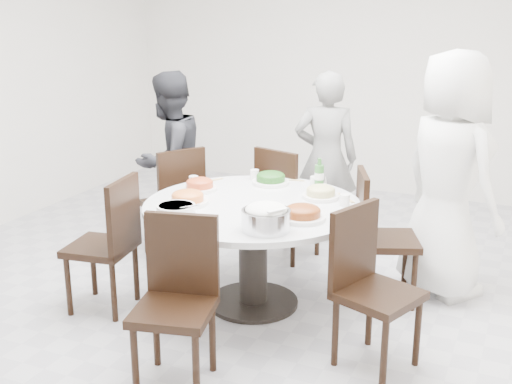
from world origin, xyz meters
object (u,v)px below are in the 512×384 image
at_px(chair_sw, 100,244).
at_px(chair_se, 379,291).
at_px(beverage_bottle, 319,174).
at_px(chair_nw, 172,201).
at_px(chair_s, 173,307).
at_px(dining_table, 253,255).
at_px(diner_left, 169,160).
at_px(chair_ne, 387,237).
at_px(chair_n, 290,202).
at_px(rice_bowl, 266,220).
at_px(diner_middle, 326,158).
at_px(diner_right, 449,176).
at_px(soup_bowl, 176,211).

bearing_deg(chair_sw, chair_se, 82.40).
height_order(chair_sw, beverage_bottle, beverage_bottle).
height_order(chair_nw, chair_s, same).
relative_size(dining_table, diner_left, 0.98).
height_order(chair_ne, chair_n, same).
xyz_separation_m(chair_ne, beverage_bottle, (-0.54, 0.06, 0.39)).
relative_size(dining_table, chair_ne, 1.58).
height_order(chair_n, diner_left, diner_left).
distance_m(diner_left, rice_bowl, 1.92).
xyz_separation_m(chair_ne, diner_middle, (-0.78, 0.97, 0.29)).
distance_m(chair_se, beverage_bottle, 1.24).
relative_size(chair_se, diner_right, 0.54).
height_order(chair_sw, soup_bowl, chair_sw).
xyz_separation_m(chair_nw, chair_s, (1.02, -1.67, 0.00)).
distance_m(chair_ne, chair_s, 1.75).
relative_size(rice_bowl, soup_bowl, 1.19).
bearing_deg(rice_bowl, chair_sw, -178.83).
xyz_separation_m(chair_s, rice_bowl, (0.27, 0.64, 0.34)).
distance_m(dining_table, soup_bowl, 0.70).
bearing_deg(diner_right, chair_s, 97.32).
distance_m(chair_nw, chair_se, 2.24).
bearing_deg(rice_bowl, chair_n, 105.50).
xyz_separation_m(chair_n, rice_bowl, (0.39, -1.40, 0.34)).
distance_m(chair_se, diner_left, 2.50).
bearing_deg(chair_s, diner_middle, 75.98).
relative_size(chair_n, rice_bowl, 3.19).
height_order(chair_sw, diner_middle, diner_middle).
bearing_deg(rice_bowl, chair_s, -113.19).
bearing_deg(dining_table, chair_se, -23.80).
distance_m(soup_bowl, beverage_bottle, 1.16).
xyz_separation_m(chair_ne, chair_se, (0.16, -0.90, 0.00)).
bearing_deg(diner_middle, rice_bowl, 80.48).
xyz_separation_m(dining_table, chair_s, (0.02, -1.09, 0.10)).
bearing_deg(chair_se, diner_right, 12.16).
relative_size(chair_n, diner_middle, 0.62).
relative_size(chair_n, diner_right, 0.54).
relative_size(rice_bowl, beverage_bottle, 1.27).
distance_m(diner_middle, diner_left, 1.36).
height_order(chair_s, rice_bowl, chair_s).
relative_size(diner_left, soup_bowl, 6.07).
bearing_deg(soup_bowl, chair_se, 0.53).
bearing_deg(diner_left, chair_sw, 18.46).
relative_size(chair_nw, chair_sw, 1.00).
bearing_deg(rice_bowl, soup_bowl, 179.93).
bearing_deg(chair_ne, dining_table, 97.13).
distance_m(chair_s, diner_right, 2.23).
distance_m(chair_ne, rice_bowl, 1.11).
height_order(dining_table, beverage_bottle, beverage_bottle).
height_order(diner_right, diner_middle, diner_right).
bearing_deg(chair_nw, beverage_bottle, 118.70).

